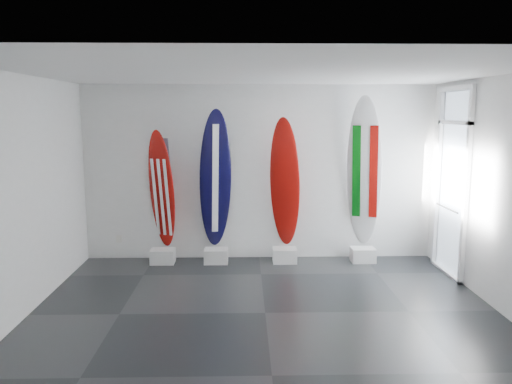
{
  "coord_description": "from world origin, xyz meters",
  "views": [
    {
      "loc": [
        -0.27,
        -6.06,
        2.53
      ],
      "look_at": [
        -0.08,
        1.4,
        1.34
      ],
      "focal_mm": 35.13,
      "sensor_mm": 36.0,
      "label": 1
    }
  ],
  "objects_px": {
    "surfboard_usa": "(162,190)",
    "surfboard_navy": "(215,180)",
    "surfboard_swiss": "(285,183)",
    "surfboard_italy": "(364,172)"
  },
  "relations": [
    {
      "from": "surfboard_swiss",
      "to": "surfboard_italy",
      "type": "bearing_deg",
      "value": 16.35
    },
    {
      "from": "surfboard_italy",
      "to": "surfboard_swiss",
      "type": "bearing_deg",
      "value": -160.03
    },
    {
      "from": "surfboard_navy",
      "to": "surfboard_usa",
      "type": "bearing_deg",
      "value": 168.31
    },
    {
      "from": "surfboard_italy",
      "to": "surfboard_usa",
      "type": "bearing_deg",
      "value": -160.03
    },
    {
      "from": "surfboard_usa",
      "to": "surfboard_italy",
      "type": "height_order",
      "value": "surfboard_italy"
    },
    {
      "from": "surfboard_navy",
      "to": "surfboard_italy",
      "type": "height_order",
      "value": "surfboard_italy"
    },
    {
      "from": "surfboard_usa",
      "to": "surfboard_italy",
      "type": "bearing_deg",
      "value": 20.36
    },
    {
      "from": "surfboard_usa",
      "to": "surfboard_navy",
      "type": "relative_size",
      "value": 0.85
    },
    {
      "from": "surfboard_usa",
      "to": "surfboard_italy",
      "type": "distance_m",
      "value": 3.43
    },
    {
      "from": "surfboard_navy",
      "to": "surfboard_italy",
      "type": "xyz_separation_m",
      "value": [
        2.51,
        0.0,
        0.11
      ]
    }
  ]
}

